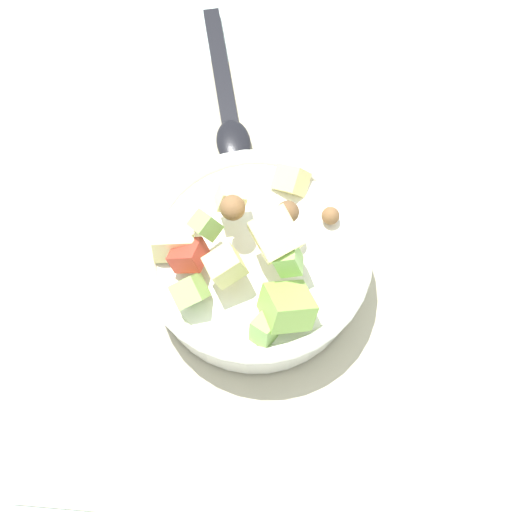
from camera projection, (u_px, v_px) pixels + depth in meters
The scene contains 4 objects.
ground_plane at pixel (243, 262), 0.70m from camera, with size 2.40×2.40×0.00m, color silver.
placemat at pixel (243, 261), 0.69m from camera, with size 0.49×0.35×0.01m, color #BCB299.
salad_bowl at pixel (255, 260), 0.64m from camera, with size 0.21×0.21×0.13m.
serving_spoon at pixel (228, 110), 0.76m from camera, with size 0.21×0.08×0.01m.
Camera 1 is at (0.27, 0.04, 0.64)m, focal length 49.22 mm.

